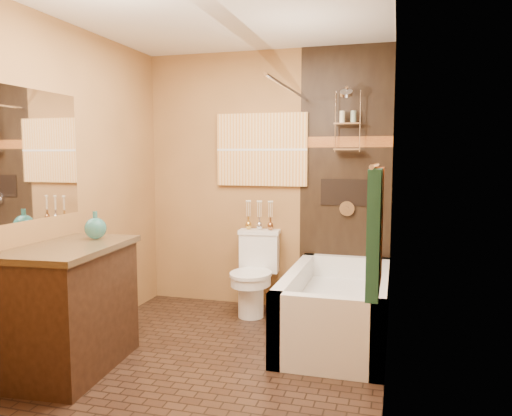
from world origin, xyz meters
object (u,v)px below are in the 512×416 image
(bathtub, at_px, (337,312))
(vanity, at_px, (70,307))
(toilet, at_px, (254,273))
(sunset_painting, at_px, (262,150))

(bathtub, height_order, vanity, vanity)
(bathtub, distance_m, toilet, 0.97)
(vanity, bearing_deg, toilet, 55.50)
(toilet, bearing_deg, bathtub, -34.67)
(sunset_painting, height_order, toilet, sunset_painting)
(sunset_painting, xyz_separation_m, toilet, (-0.00, -0.26, -1.16))
(toilet, xyz_separation_m, vanity, (-0.89, -1.55, 0.05))
(sunset_painting, distance_m, vanity, 2.30)
(sunset_painting, distance_m, toilet, 1.19)
(sunset_painting, bearing_deg, toilet, -90.00)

